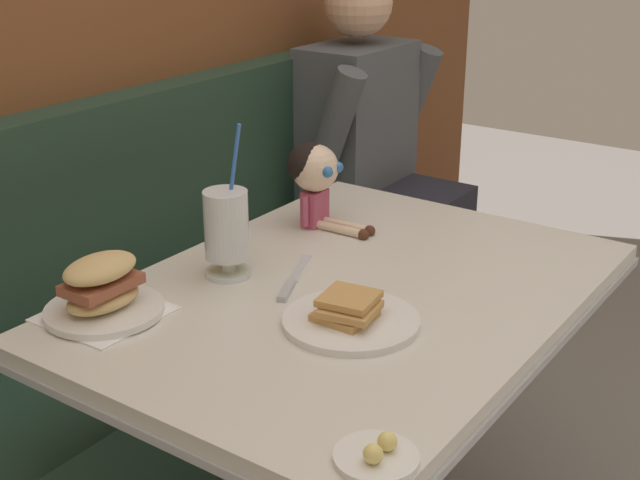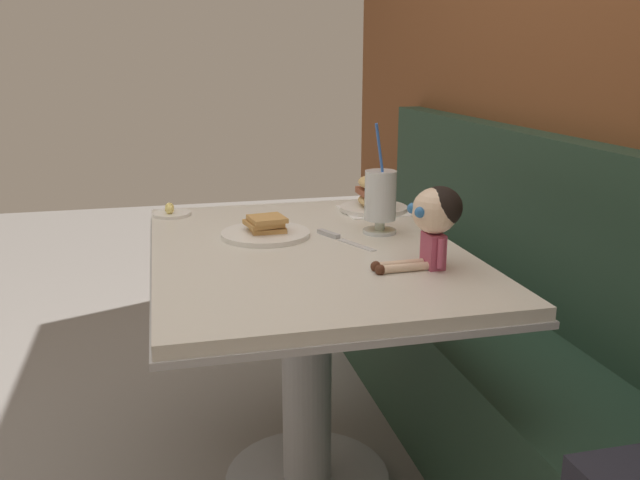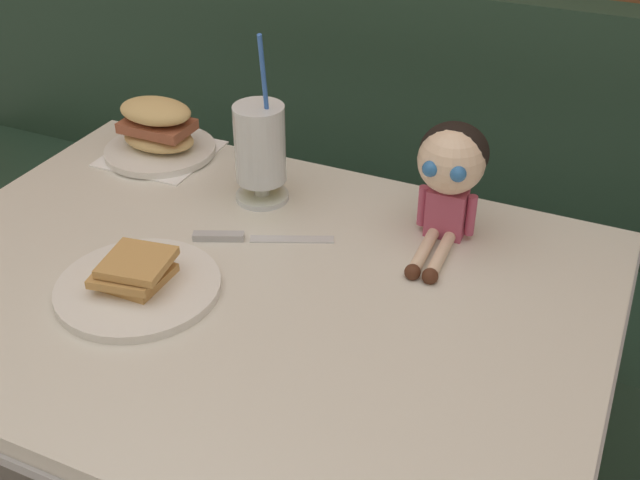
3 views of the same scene
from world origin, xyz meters
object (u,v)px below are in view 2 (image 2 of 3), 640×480
at_px(toast_plate, 266,231).
at_px(butter_saucer, 171,213).
at_px(butter_knife, 336,237).
at_px(seated_doll, 435,215).
at_px(sandwich_plate, 374,197).
at_px(milkshake_glass, 380,199).

bearing_deg(toast_plate, butter_saucer, -141.55).
distance_m(butter_knife, seated_doll, 0.37).
relative_size(butter_saucer, seated_doll, 0.55).
bearing_deg(butter_saucer, sandwich_plate, 82.03).
distance_m(sandwich_plate, butter_saucer, 0.65).
bearing_deg(toast_plate, seated_doll, 42.49).
bearing_deg(butter_knife, seated_doll, 27.27).
xyz_separation_m(milkshake_glass, butter_knife, (0.03, -0.14, -0.10)).
distance_m(milkshake_glass, seated_doll, 0.34).
relative_size(milkshake_glass, sandwich_plate, 1.43).
bearing_deg(butter_saucer, butter_knife, 48.60).
relative_size(toast_plate, milkshake_glass, 0.79).
distance_m(milkshake_glass, sandwich_plate, 0.28).
distance_m(toast_plate, sandwich_plate, 0.46).
xyz_separation_m(butter_knife, seated_doll, (0.31, 0.16, 0.12)).
bearing_deg(seated_doll, sandwich_plate, 175.39).
bearing_deg(toast_plate, milkshake_glass, 82.75).
bearing_deg(sandwich_plate, butter_knife, -34.92).
height_order(butter_knife, seated_doll, seated_doll).
bearing_deg(toast_plate, sandwich_plate, 119.97).
height_order(butter_saucer, butter_knife, butter_saucer).
relative_size(sandwich_plate, butter_knife, 0.99).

